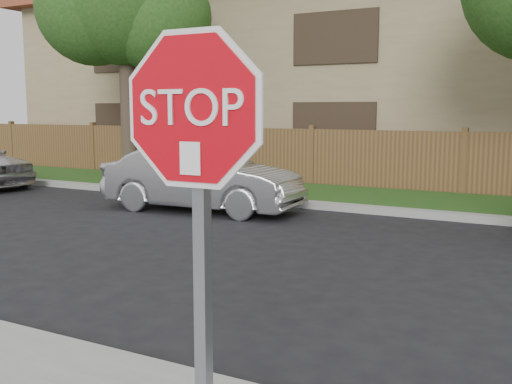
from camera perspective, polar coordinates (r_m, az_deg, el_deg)
The scene contains 7 objects.
ground at distance 4.98m, azimuth -4.61°, elevation -17.69°, with size 90.00×90.00×0.00m, color black.
far_curb at distance 12.33m, azimuth 16.52°, elevation -2.09°, with size 70.00×0.30×0.15m, color gray.
grass_strip at distance 13.93m, azimuth 17.94°, elevation -1.08°, with size 70.00×3.00×0.12m, color #1E4714.
fence at distance 15.41m, azimuth 19.16°, elevation 2.47°, with size 70.00×0.12×1.60m, color #51391C.
apartment_building at distance 20.94m, azimuth 22.08°, elevation 11.14°, with size 35.20×9.20×7.20m.
stop_sign at distance 2.77m, azimuth -5.74°, elevation 1.20°, with size 1.01×0.13×2.55m.
sedan_left at distance 12.63m, azimuth -5.14°, elevation 1.29°, with size 1.47×4.23×1.39m, color #A9AAAD.
Camera 1 is at (2.47, -3.75, 2.15)m, focal length 42.00 mm.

